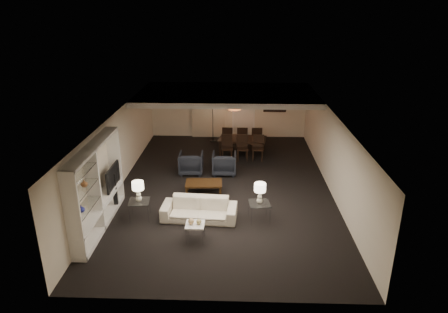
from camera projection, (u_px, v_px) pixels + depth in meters
floor at (224, 187)px, 13.40m from camera, size 11.00×11.00×0.00m
ceiling at (224, 115)px, 12.51m from camera, size 7.00×11.00×0.02m
wall_back at (228, 110)px, 18.09m from camera, size 7.00×0.02×2.50m
wall_front at (214, 250)px, 7.82m from camera, size 7.00×0.02×2.50m
wall_left at (117, 151)px, 13.07m from camera, size 0.02×11.00×2.50m
wall_right at (332, 154)px, 12.84m from camera, size 0.02×11.00×2.50m
ceiling_soffit at (227, 94)px, 15.81m from camera, size 7.00×4.00×0.20m
curtains at (208, 111)px, 18.06m from camera, size 1.50×0.12×2.40m
door at (244, 115)px, 18.11m from camera, size 0.90×0.05×2.10m
painting at (275, 104)px, 17.87m from camera, size 0.95×0.04×0.65m
media_unit at (97, 187)px, 10.66m from camera, size 0.38×3.40×2.35m
pendant_light at (235, 106)px, 15.97m from camera, size 0.52×0.52×0.24m
sofa at (199, 209)px, 11.31m from camera, size 2.17×0.97×0.62m
coffee_table at (204, 188)px, 12.84m from camera, size 1.19×0.73×0.42m
armchair_left at (191, 163)px, 14.38m from camera, size 0.86×0.89×0.79m
armchair_right at (224, 163)px, 14.34m from camera, size 0.84×0.87×0.79m
side_table_left at (140, 210)px, 11.38m from camera, size 0.64×0.64×0.54m
side_table_right at (259, 212)px, 11.27m from camera, size 0.65×0.65×0.54m
table_lamp_left at (138, 191)px, 11.17m from camera, size 0.33×0.33×0.60m
table_lamp_right at (260, 193)px, 11.06m from camera, size 0.36×0.36×0.60m
marble_table at (195, 232)px, 10.30m from camera, size 0.48×0.48×0.48m
gold_gourd_a at (191, 221)px, 10.19m from camera, size 0.15×0.15×0.15m
gold_gourd_b at (199, 222)px, 10.19m from camera, size 0.14×0.14×0.14m
television at (109, 177)px, 11.56m from camera, size 1.12×0.15×0.64m
vase_blue at (81, 209)px, 9.59m from camera, size 0.17×0.17×0.17m
vase_amber at (84, 183)px, 9.76m from camera, size 0.17×0.17×0.18m
floor_speaker at (115, 191)px, 11.87m from camera, size 0.14×0.14×1.12m
dining_table at (242, 146)px, 16.23m from camera, size 2.01×1.30×0.66m
chair_nl at (227, 148)px, 15.58m from camera, size 0.48×0.48×0.99m
chair_nm at (242, 148)px, 15.56m from camera, size 0.49×0.49×0.99m
chair_nr at (258, 148)px, 15.54m from camera, size 0.49×0.49×0.99m
chair_fl at (228, 137)px, 16.80m from camera, size 0.50×0.50×0.99m
chair_fm at (242, 138)px, 16.78m from camera, size 0.46×0.46×0.99m
chair_fr at (256, 138)px, 16.76m from camera, size 0.47×0.47×0.99m
floor_lamp at (213, 121)px, 17.54m from camera, size 0.35×0.35×1.87m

